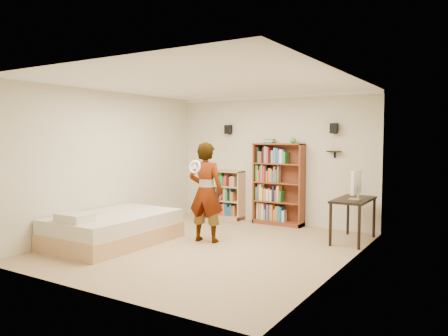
% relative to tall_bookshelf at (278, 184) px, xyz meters
% --- Properties ---
extents(ground, '(4.50, 5.00, 0.01)m').
position_rel_tall_bookshelf_xyz_m(ground, '(-0.21, -2.34, -0.85)').
color(ground, tan).
rests_on(ground, ground).
extents(room_shell, '(4.52, 5.02, 2.71)m').
position_rel_tall_bookshelf_xyz_m(room_shell, '(-0.21, -2.34, 0.91)').
color(room_shell, beige).
rests_on(room_shell, ground).
extents(crown_molding, '(4.50, 5.00, 0.06)m').
position_rel_tall_bookshelf_xyz_m(crown_molding, '(-0.21, -2.34, 1.82)').
color(crown_molding, white).
rests_on(crown_molding, room_shell).
extents(speaker_left, '(0.14, 0.12, 0.20)m').
position_rel_tall_bookshelf_xyz_m(speaker_left, '(-1.26, 0.06, 1.15)').
color(speaker_left, black).
rests_on(speaker_left, room_shell).
extents(speaker_right, '(0.14, 0.12, 0.20)m').
position_rel_tall_bookshelf_xyz_m(speaker_right, '(1.14, 0.06, 1.15)').
color(speaker_right, black).
rests_on(speaker_right, room_shell).
extents(wall_shelf, '(0.25, 0.16, 0.02)m').
position_rel_tall_bookshelf_xyz_m(wall_shelf, '(1.14, 0.07, 0.70)').
color(wall_shelf, black).
rests_on(wall_shelf, room_shell).
extents(tall_bookshelf, '(1.07, 0.31, 1.70)m').
position_rel_tall_bookshelf_xyz_m(tall_bookshelf, '(0.00, 0.00, 0.00)').
color(tall_bookshelf, maroon).
rests_on(tall_bookshelf, ground).
extents(low_bookshelf, '(0.86, 0.32, 1.08)m').
position_rel_tall_bookshelf_xyz_m(low_bookshelf, '(-1.30, -0.01, -0.31)').
color(low_bookshelf, tan).
rests_on(low_bookshelf, ground).
extents(computer_desk, '(0.56, 1.11, 0.76)m').
position_rel_tall_bookshelf_xyz_m(computer_desk, '(1.74, -0.67, -0.47)').
color(computer_desk, black).
rests_on(computer_desk, ground).
extents(imac, '(0.13, 0.51, 0.51)m').
position_rel_tall_bookshelf_xyz_m(imac, '(1.79, -0.79, 0.16)').
color(imac, white).
rests_on(imac, computer_desk).
extents(daybed, '(1.41, 2.17, 0.64)m').
position_rel_tall_bookshelf_xyz_m(daybed, '(-1.73, -2.98, -0.53)').
color(daybed, beige).
rests_on(daybed, ground).
extents(person, '(0.70, 0.52, 1.74)m').
position_rel_tall_bookshelf_xyz_m(person, '(-0.45, -2.03, 0.02)').
color(person, black).
rests_on(person, ground).
extents(wii_wheel, '(0.23, 0.09, 0.23)m').
position_rel_tall_bookshelf_xyz_m(wii_wheel, '(-0.45, -2.35, 0.48)').
color(wii_wheel, white).
rests_on(wii_wheel, person).
extents(navy_bag, '(0.39, 0.30, 0.47)m').
position_rel_tall_bookshelf_xyz_m(navy_bag, '(-1.64, -0.00, -0.62)').
color(navy_bag, black).
rests_on(navy_bag, ground).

